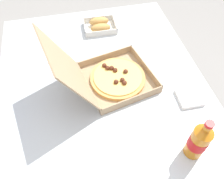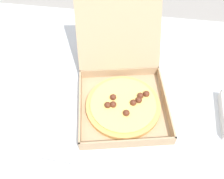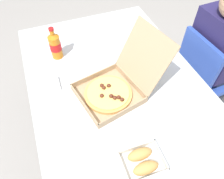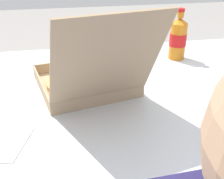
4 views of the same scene
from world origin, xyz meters
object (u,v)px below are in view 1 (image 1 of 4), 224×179
(cola_bottle, at_px, (199,141))
(paper_menu, at_px, (56,50))
(napkin_pile, at_px, (189,98))
(bread_side_box, at_px, (100,25))
(pizza_box_open, at_px, (110,76))

(cola_bottle, distance_m, paper_menu, 0.88)
(paper_menu, height_order, napkin_pile, napkin_pile)
(cola_bottle, bearing_deg, bread_side_box, 13.72)
(pizza_box_open, xyz_separation_m, cola_bottle, (-0.43, -0.25, 0.05))
(cola_bottle, height_order, paper_menu, cola_bottle)
(napkin_pile, bearing_deg, pizza_box_open, 62.07)
(cola_bottle, xyz_separation_m, napkin_pile, (0.25, -0.10, -0.08))
(pizza_box_open, distance_m, paper_menu, 0.39)
(pizza_box_open, relative_size, bread_side_box, 2.71)
(pizza_box_open, relative_size, napkin_pile, 4.80)
(cola_bottle, bearing_deg, paper_menu, 33.89)
(pizza_box_open, distance_m, bread_side_box, 0.44)
(bread_side_box, bearing_deg, pizza_box_open, 175.59)
(pizza_box_open, height_order, napkin_pile, pizza_box_open)
(pizza_box_open, xyz_separation_m, bread_side_box, (0.44, -0.03, -0.02))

